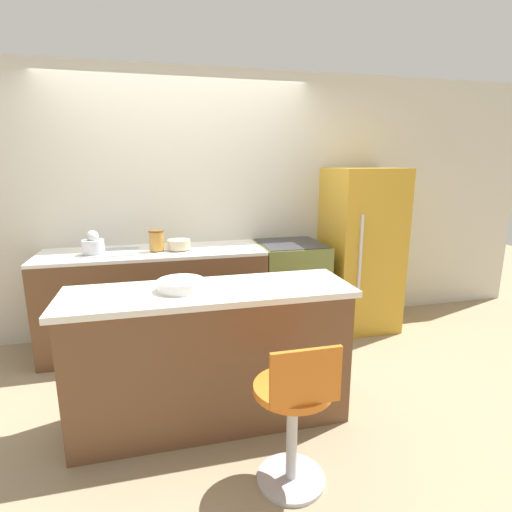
{
  "coord_description": "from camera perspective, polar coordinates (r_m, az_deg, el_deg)",
  "views": [
    {
      "loc": [
        -0.24,
        -3.34,
        1.71
      ],
      "look_at": [
        0.51,
        -0.28,
        0.98
      ],
      "focal_mm": 28.0,
      "sensor_mm": 36.0,
      "label": 1
    }
  ],
  "objects": [
    {
      "name": "oven_range",
      "position": [
        4.1,
        4.91,
        -4.57
      ],
      "size": [
        0.63,
        0.67,
        0.94
      ],
      "color": "olive",
      "rests_on": "ground_plane"
    },
    {
      "name": "wall_back",
      "position": [
        4.08,
        -10.48,
        7.14
      ],
      "size": [
        8.0,
        0.06,
        2.6
      ],
      "color": "beige",
      "rests_on": "ground_plane"
    },
    {
      "name": "mixing_bowl",
      "position": [
        3.73,
        -10.95,
        1.63
      ],
      "size": [
        0.21,
        0.21,
        0.09
      ],
      "color": "#C1B28E",
      "rests_on": "back_counter"
    },
    {
      "name": "kitchen_island",
      "position": [
        2.74,
        -6.39,
        -13.94
      ],
      "size": [
        1.84,
        0.57,
        0.93
      ],
      "color": "brown",
      "rests_on": "ground_plane"
    },
    {
      "name": "refrigerator",
      "position": [
        4.3,
        14.66,
        0.9
      ],
      "size": [
        0.69,
        0.7,
        1.66
      ],
      "color": "gold",
      "rests_on": "ground_plane"
    },
    {
      "name": "kettle",
      "position": [
        3.76,
        -22.24,
        1.52
      ],
      "size": [
        0.19,
        0.19,
        0.21
      ],
      "color": "silver",
      "rests_on": "back_counter"
    },
    {
      "name": "canister_jar",
      "position": [
        3.72,
        -14.02,
        2.21
      ],
      "size": [
        0.14,
        0.14,
        0.19
      ],
      "color": "#B77F33",
      "rests_on": "back_counter"
    },
    {
      "name": "back_counter",
      "position": [
        3.9,
        -14.06,
        -5.92
      ],
      "size": [
        2.01,
        0.66,
        0.94
      ],
      "color": "brown",
      "rests_on": "ground_plane"
    },
    {
      "name": "ground_plane",
      "position": [
        3.76,
        -8.91,
        -14.08
      ],
      "size": [
        14.0,
        14.0,
        0.0
      ],
      "primitive_type": "plane",
      "color": "#998466"
    },
    {
      "name": "fruit_bowl",
      "position": [
        2.57,
        -10.7,
        -4.07
      ],
      "size": [
        0.3,
        0.3,
        0.07
      ],
      "color": "white",
      "rests_on": "kitchen_island"
    },
    {
      "name": "stool_chair",
      "position": [
        2.25,
        5.47,
        -21.71
      ],
      "size": [
        0.42,
        0.42,
        0.87
      ],
      "color": "#B7B7BC",
      "rests_on": "ground_plane"
    }
  ]
}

